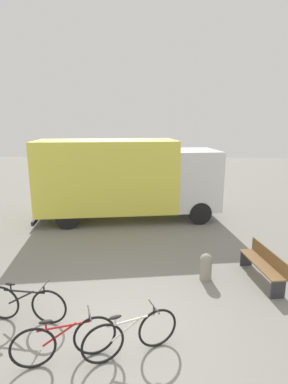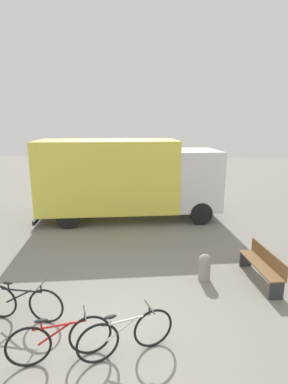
# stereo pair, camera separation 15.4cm
# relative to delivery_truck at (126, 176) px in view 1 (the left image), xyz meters

# --- Properties ---
(ground_plane) EXTENTS (60.00, 60.00, 0.00)m
(ground_plane) POSITION_rel_delivery_truck_xyz_m (0.49, -7.27, -1.80)
(ground_plane) COLOR gray
(delivery_truck) EXTENTS (7.71, 3.44, 3.30)m
(delivery_truck) POSITION_rel_delivery_truck_xyz_m (0.00, 0.00, 0.00)
(delivery_truck) COLOR #EAE04C
(delivery_truck) RESTS_ON ground
(park_bench) EXTENTS (0.65, 1.80, 0.84)m
(park_bench) POSITION_rel_delivery_truck_xyz_m (4.02, -5.05, -1.33)
(park_bench) COLOR brown
(park_bench) RESTS_ON ground
(bicycle_near) EXTENTS (1.76, 0.44, 0.85)m
(bicycle_near) POSITION_rel_delivery_truck_xyz_m (-1.42, -6.89, -1.41)
(bicycle_near) COLOR black
(bicycle_near) RESTS_ON ground
(bicycle_middle) EXTENTS (1.69, 0.66, 0.85)m
(bicycle_middle) POSITION_rel_delivery_truck_xyz_m (-0.31, -7.90, -1.41)
(bicycle_middle) COLOR black
(bicycle_middle) RESTS_ON ground
(bicycle_far) EXTENTS (1.62, 0.78, 0.85)m
(bicycle_far) POSITION_rel_delivery_truck_xyz_m (0.81, -7.72, -1.41)
(bicycle_far) COLOR black
(bicycle_far) RESTS_ON ground
(bollard_near_bench) EXTENTS (0.32, 0.32, 0.71)m
(bollard_near_bench) POSITION_rel_delivery_truck_xyz_m (2.55, -5.06, -1.42)
(bollard_near_bench) COLOR gray
(bollard_near_bench) RESTS_ON ground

